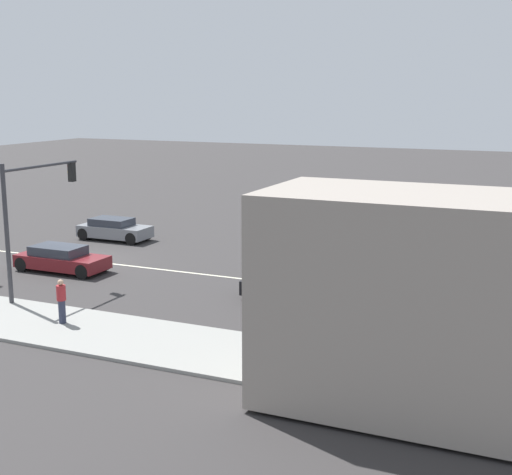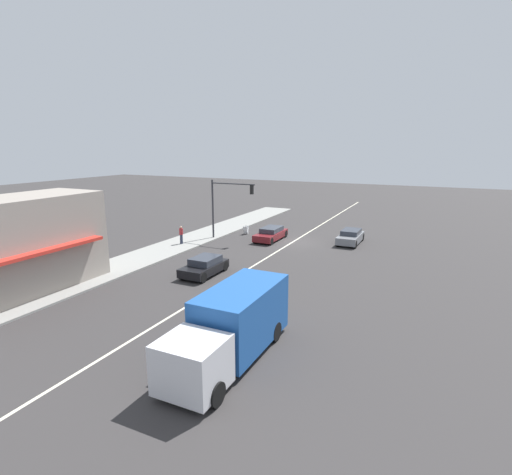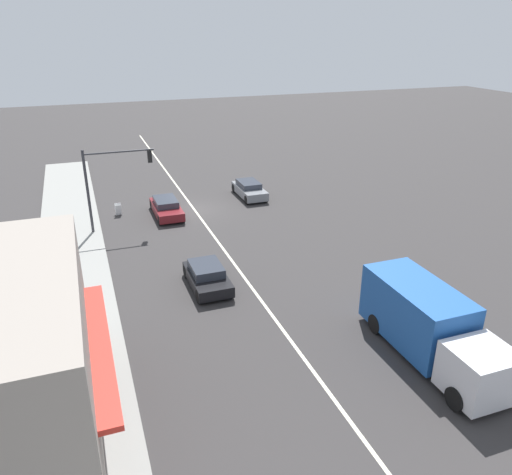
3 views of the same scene
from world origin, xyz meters
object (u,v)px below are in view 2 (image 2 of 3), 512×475
object	(u,v)px
traffic_signal_main	(226,200)
sedan_maroon	(271,234)
warning_aframe_sign	(246,230)
suv_grey	(351,237)
suv_black	(204,266)
pedestrian	(181,234)
delivery_truck	(232,325)

from	to	relation	value
traffic_signal_main	sedan_maroon	size ratio (longest dim) A/B	1.25
warning_aframe_sign	suv_grey	size ratio (longest dim) A/B	0.20
warning_aframe_sign	suv_black	size ratio (longest dim) A/B	0.22
pedestrian	sedan_maroon	distance (m)	8.49
suv_grey	warning_aframe_sign	bearing A→B (deg)	3.77
suv_grey	sedan_maroon	distance (m)	7.47
pedestrian	delivery_truck	distance (m)	20.67
traffic_signal_main	suv_grey	distance (m)	12.20
traffic_signal_main	sedan_maroon	world-z (taller)	traffic_signal_main
pedestrian	suv_black	world-z (taller)	pedestrian
delivery_truck	traffic_signal_main	bearing A→B (deg)	-59.57
warning_aframe_sign	sedan_maroon	bearing A→B (deg)	158.83
suv_black	sedan_maroon	world-z (taller)	suv_black
pedestrian	delivery_truck	size ratio (longest dim) A/B	0.22
pedestrian	sedan_maroon	bearing A→B (deg)	-140.95
traffic_signal_main	sedan_maroon	xyz separation A→B (m)	(-3.92, -1.79, -3.29)
pedestrian	suv_grey	distance (m)	15.62
warning_aframe_sign	delivery_truck	distance (m)	24.45
warning_aframe_sign	traffic_signal_main	bearing A→B (deg)	79.52
delivery_truck	suv_grey	world-z (taller)	delivery_truck
sedan_maroon	delivery_truck	bearing A→B (deg)	109.15
traffic_signal_main	pedestrian	world-z (taller)	traffic_signal_main
suv_black	suv_grey	bearing A→B (deg)	-117.67
delivery_truck	sedan_maroon	world-z (taller)	delivery_truck
pedestrian	warning_aframe_sign	distance (m)	7.41
traffic_signal_main	sedan_maroon	bearing A→B (deg)	-155.49
sedan_maroon	suv_black	bearing A→B (deg)	90.00
warning_aframe_sign	suv_black	xyz separation A→B (m)	(-3.35, 13.03, 0.19)
suv_grey	delivery_truck	bearing A→B (deg)	90.00
pedestrian	warning_aframe_sign	world-z (taller)	pedestrian
suv_grey	suv_black	size ratio (longest dim) A/B	1.09
warning_aframe_sign	pedestrian	bearing A→B (deg)	64.04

